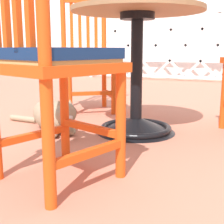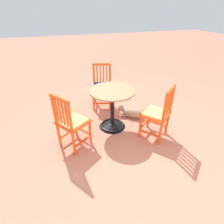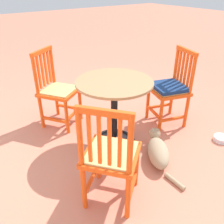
% 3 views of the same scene
% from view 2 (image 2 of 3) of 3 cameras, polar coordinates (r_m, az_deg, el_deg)
% --- Properties ---
extents(ground_plane, '(24.00, 24.00, 0.00)m').
position_cam_2_polar(ground_plane, '(3.34, 1.85, -3.65)').
color(ground_plane, '#C6755B').
extents(cafe_table, '(0.76, 0.76, 0.73)m').
position_cam_2_polar(cafe_table, '(3.10, 0.10, -0.38)').
color(cafe_table, black).
rests_on(cafe_table, ground_plane).
extents(orange_chair_near_fence, '(0.50, 0.50, 0.91)m').
position_cam_2_polar(orange_chair_near_fence, '(3.72, -3.28, 8.02)').
color(orange_chair_near_fence, '#E04C14').
rests_on(orange_chair_near_fence, ground_plane).
extents(orange_chair_by_planter, '(0.56, 0.56, 0.91)m').
position_cam_2_polar(orange_chair_by_planter, '(2.66, -13.01, -3.37)').
color(orange_chair_by_planter, '#E04C14').
rests_on(orange_chair_by_planter, ground_plane).
extents(orange_chair_tucked_in, '(0.56, 0.56, 0.91)m').
position_cam_2_polar(orange_chair_tucked_in, '(2.89, 14.55, -0.64)').
color(orange_chair_tucked_in, '#E04C14').
rests_on(orange_chair_tucked_in, ground_plane).
extents(tabby_cat, '(0.69, 0.42, 0.23)m').
position_cam_2_polar(tabby_cat, '(3.50, 6.33, -0.15)').
color(tabby_cat, '#9E896B').
rests_on(tabby_cat, ground_plane).
extents(pet_water_bowl, '(0.17, 0.17, 0.05)m').
position_cam_2_polar(pet_water_bowl, '(4.25, 4.63, 4.83)').
color(pet_water_bowl, silver).
rests_on(pet_water_bowl, ground_plane).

